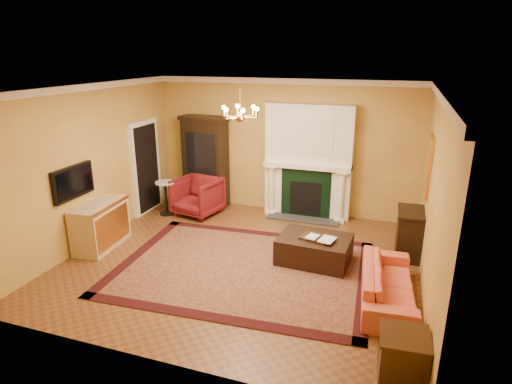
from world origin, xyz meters
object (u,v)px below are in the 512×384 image
at_px(commode, 101,225).
at_px(coral_sofa, 389,279).
at_px(leather_ottoman, 314,249).
at_px(china_cabinet, 206,164).
at_px(wingback_armchair, 197,194).
at_px(console_table, 409,234).
at_px(end_table, 403,360).
at_px(pedestal_table, 166,196).

distance_m(commode, coral_sofa, 5.23).
height_order(commode, leather_ottoman, commode).
height_order(china_cabinet, coral_sofa, china_cabinet).
bearing_deg(wingback_armchair, china_cabinet, 108.93).
bearing_deg(console_table, china_cabinet, 162.40).
relative_size(end_table, leather_ottoman, 0.48).
xyz_separation_m(pedestal_table, commode, (-0.30, -1.88, -0.02)).
height_order(coral_sofa, leather_ottoman, coral_sofa).
relative_size(wingback_armchair, coral_sofa, 0.50).
height_order(commode, console_table, commode).
distance_m(commode, end_table, 5.76).
bearing_deg(pedestal_table, coral_sofa, -22.98).
distance_m(wingback_armchair, console_table, 4.59).
relative_size(wingback_armchair, commode, 0.81).
bearing_deg(pedestal_table, china_cabinet, 56.75).
bearing_deg(coral_sofa, console_table, -14.51).
relative_size(coral_sofa, end_table, 3.24).
bearing_deg(leather_ottoman, coral_sofa, -31.09).
relative_size(china_cabinet, end_table, 3.51).
bearing_deg(coral_sofa, china_cabinet, 50.55).
height_order(wingback_armchair, pedestal_table, wingback_armchair).
distance_m(end_table, console_table, 3.33).
bearing_deg(end_table, console_table, 88.97).
bearing_deg(commode, console_table, 10.00).
bearing_deg(coral_sofa, wingback_armchair, 56.35).
bearing_deg(console_table, end_table, -92.62).
bearing_deg(coral_sofa, commode, 82.86).
distance_m(wingback_armchair, end_table, 6.01).
xyz_separation_m(console_table, leather_ottoman, (-1.56, -0.78, -0.18)).
bearing_deg(leather_ottoman, end_table, -55.94).
xyz_separation_m(wingback_armchair, pedestal_table, (-0.67, -0.25, -0.02)).
bearing_deg(china_cabinet, leather_ottoman, -26.64).
height_order(china_cabinet, wingback_armchair, china_cabinet).
distance_m(wingback_armchair, commode, 2.34).
bearing_deg(china_cabinet, end_table, -37.60).
xyz_separation_m(wingback_armchair, leather_ottoman, (2.98, -1.46, -0.23)).
distance_m(china_cabinet, commode, 2.98).
height_order(wingback_armchair, leather_ottoman, wingback_armchair).
xyz_separation_m(wingback_armchair, console_table, (4.54, -0.67, -0.05)).
relative_size(wingback_armchair, end_table, 1.62).
bearing_deg(leather_ottoman, commode, -166.86).
bearing_deg(coral_sofa, end_table, -177.21).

